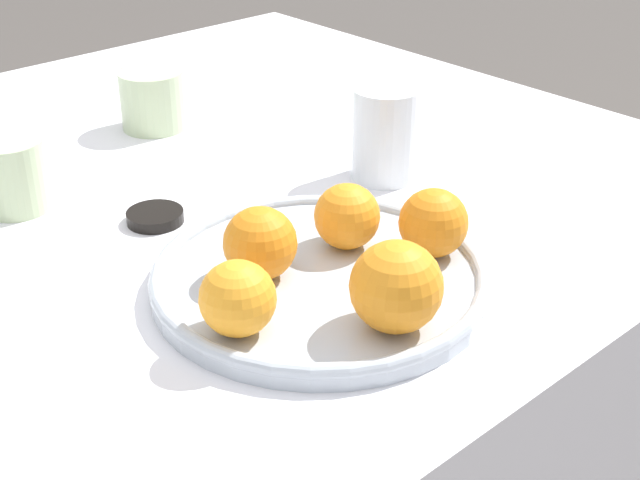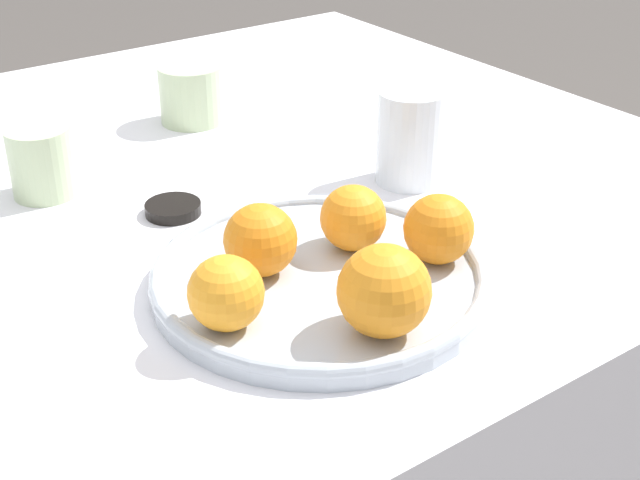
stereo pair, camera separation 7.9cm
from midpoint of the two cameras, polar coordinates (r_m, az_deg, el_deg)
fruit_platter at (r=0.81m, az=2.80°, el=-2.46°), size 0.31×0.31×0.02m
orange_0 at (r=0.79m, az=-0.99°, el=-0.08°), size 0.07×0.07×0.07m
orange_1 at (r=0.71m, az=7.30°, el=-3.35°), size 0.08×0.08×0.08m
orange_2 at (r=0.83m, az=4.85°, el=1.35°), size 0.06×0.06×0.06m
orange_3 at (r=0.82m, az=10.34°, el=0.62°), size 0.07×0.07×0.07m
orange_4 at (r=0.72m, az=-2.92°, el=-3.51°), size 0.06×0.06×0.06m
water_glass at (r=1.01m, az=8.04°, el=6.50°), size 0.08×0.08×0.11m
cup_1 at (r=1.01m, az=-15.26°, el=4.80°), size 0.07×0.07×0.08m
cup_3 at (r=1.19m, az=-6.34°, el=9.24°), size 0.08×0.08×0.08m
napkin at (r=1.41m, az=-4.07°, el=11.06°), size 0.14×0.14×0.01m
soy_dish at (r=0.95m, az=-7.06°, el=1.95°), size 0.06×0.06×0.01m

